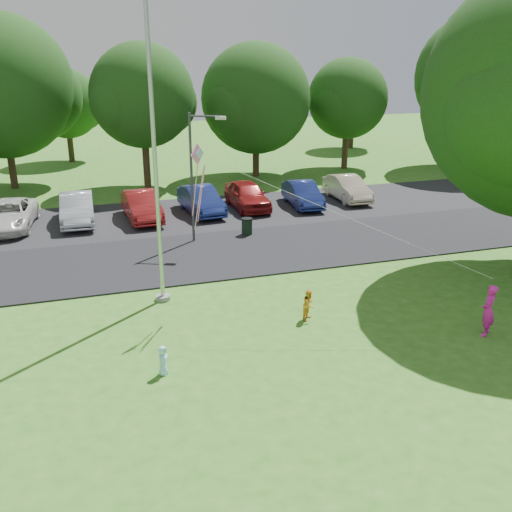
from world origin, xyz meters
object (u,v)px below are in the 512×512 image
object	(u,v)px
street_lamp	(196,167)
trash_can	(247,227)
flagpole	(156,180)
child_yellow	(309,305)
kite	(206,171)
child_blue	(163,360)
woman	(488,310)

from	to	relation	value
street_lamp	trash_can	distance (m)	3.80
flagpole	child_yellow	xyz separation A→B (m)	(4.16, -2.91, -3.67)
flagpole	trash_can	size ratio (longest dim) A/B	12.06
street_lamp	kite	world-z (taller)	street_lamp
trash_can	child_yellow	bearing A→B (deg)	-94.62
child_yellow	kite	size ratio (longest dim) A/B	0.12
flagpole	child_blue	xyz separation A→B (m)	(-0.76, -4.82, -3.76)
street_lamp	child_blue	size ratio (longest dim) A/B	6.98
flagpole	street_lamp	distance (m)	6.48
kite	child_yellow	bearing A→B (deg)	-73.34
woman	kite	bearing A→B (deg)	-72.14
flagpole	kite	size ratio (longest dim) A/B	1.27
woman	child_yellow	bearing A→B (deg)	-71.91
trash_can	kite	bearing A→B (deg)	-115.52
child_yellow	child_blue	xyz separation A→B (m)	(-4.92, -1.91, -0.09)
street_lamp	kite	xyz separation A→B (m)	(-1.21, -7.17, 1.20)
flagpole	child_yellow	bearing A→B (deg)	-34.94
street_lamp	child_yellow	size ratio (longest dim) A/B	5.76
flagpole	child_blue	distance (m)	6.16
child_yellow	child_blue	world-z (taller)	child_yellow
flagpole	child_yellow	world-z (taller)	flagpole
child_blue	kite	distance (m)	5.89
trash_can	flagpole	bearing A→B (deg)	-128.46
street_lamp	child_blue	bearing A→B (deg)	-83.16
street_lamp	child_blue	distance (m)	11.62
woman	kite	world-z (taller)	kite
kite	street_lamp	bearing A→B (deg)	37.53
trash_can	street_lamp	bearing A→B (deg)	-173.72
trash_can	child_blue	size ratio (longest dim) A/B	1.02
street_lamp	trash_can	bearing A→B (deg)	30.33
trash_can	woman	bearing A→B (deg)	-71.72
trash_can	kite	size ratio (longest dim) A/B	0.11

